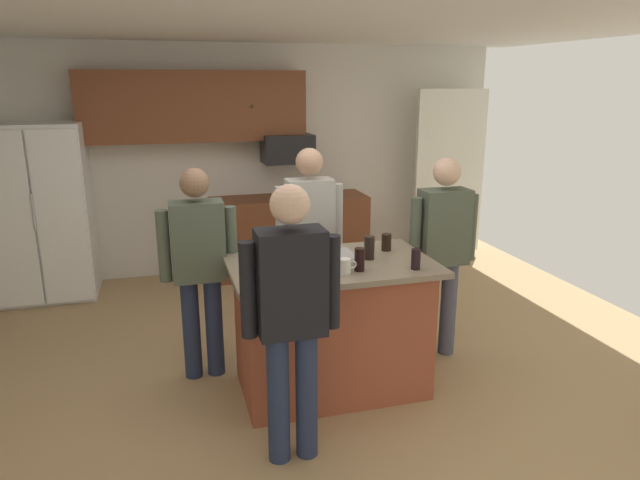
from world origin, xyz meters
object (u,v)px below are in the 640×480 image
Objects in this scene: microwave_over_range at (287,149)px; tumbler_amber at (369,248)px; person_guest_left at (291,308)px; person_guest_right at (443,246)px; refrigerator at (42,212)px; glass_stout_tall at (416,259)px; mug_ceramic_white at (345,266)px; glass_short_whisky at (282,253)px; kitchen_island at (331,326)px; person_guest_by_door at (310,234)px; glass_dark_ale at (360,260)px; glass_pilsner at (386,242)px; serving_tray at (324,258)px; person_elder_center at (199,261)px.

microwave_over_range reaches higher than tumbler_amber.
person_guest_right is at bearing -23.24° from person_guest_left.
refrigerator is 1.08× the size of person_guest_left.
glass_stout_tall is (0.19, -3.03, -0.41)m from microwave_over_range.
mug_ceramic_white is 0.50m from glass_short_whisky.
kitchen_island is 10.21× the size of glass_stout_tall.
microwave_over_range is at bearing 176.06° from person_guest_by_door.
refrigerator reaches higher than microwave_over_range.
microwave_over_range is 3.60× the size of glass_dark_ale.
glass_short_whisky reaches higher than mug_ceramic_white.
glass_pilsner is at bearing 92.75° from glass_stout_tall.
person_guest_by_door is 1.03× the size of person_guest_right.
microwave_over_range is at bearing 19.98° from person_guest_left.
person_guest_right is at bearing 15.37° from kitchen_island.
person_guest_by_door is 1.02m from glass_dark_ale.
microwave_over_range is at bearing 76.26° from glass_short_whisky.
serving_tray is (0.41, 0.77, 0.03)m from person_guest_left.
microwave_over_range is at bearing 93.75° from glass_pilsner.
microwave_over_range is 3.06m from glass_stout_tall.
kitchen_island is 11.22× the size of glass_pilsner.
tumbler_amber is 1.07× the size of glass_dark_ale.
glass_short_whisky is (-0.33, 0.11, 0.54)m from kitchen_island.
microwave_over_range is at bearing 84.39° from mug_ceramic_white.
person_elder_center is 9.59× the size of tumbler_amber.
person_elder_center is at bearing 154.63° from serving_tray.
glass_short_whisky is (-0.35, 0.35, 0.01)m from mug_ceramic_white.
glass_pilsner is (0.17, -2.56, -0.42)m from microwave_over_range.
microwave_over_range reaches higher than mug_ceramic_white.
person_guest_right is 11.64× the size of glass_stout_tall.
person_elder_center is 1.39m from glass_pilsner.
kitchen_island is at bearing -96.46° from microwave_over_range.
refrigerator is at bearing 131.20° from kitchen_island.
tumbler_amber is 0.27m from glass_dark_ale.
person_guest_right is 1.34m from glass_short_whisky.
glass_pilsner is at bearing 13.07° from serving_tray.
mug_ceramic_white reaches higher than serving_tray.
refrigerator is 3.67m from tumbler_amber.
person_elder_center reaches higher than glass_dark_ale.
person_guest_by_door reaches higher than glass_short_whisky.
person_elder_center is 1.25m from tumbler_amber.
mug_ceramic_white is at bearing -169.61° from glass_dark_ale.
person_elder_center reaches higher than kitchen_island.
glass_stout_tall is at bearing -32.24° from serving_tray.
person_elder_center is 11.45× the size of glass_stout_tall.
glass_stout_tall is (0.38, -0.07, -0.01)m from glass_dark_ale.
serving_tray is (-0.52, -0.12, -0.04)m from glass_pilsner.
tumbler_amber reaches higher than glass_pilsner.
tumbler_amber is (0.73, 0.72, 0.09)m from person_guest_left.
person_guest_by_door is at bearing 47.36° from person_elder_center.
microwave_over_range is 2.75m from serving_tray.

